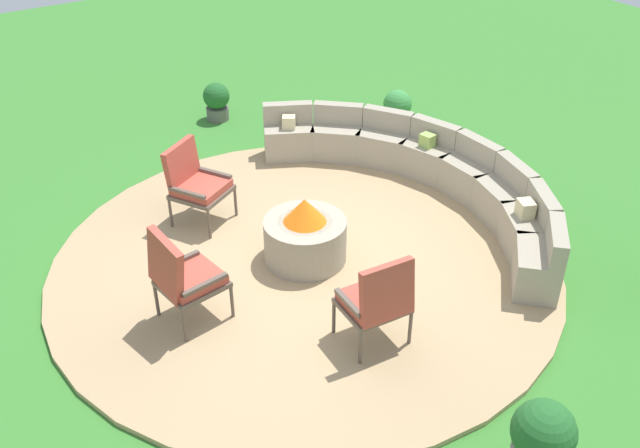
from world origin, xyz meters
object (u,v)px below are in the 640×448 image
Objects in this scene: curved_stone_bench at (427,175)px; potted_plant_0 at (217,100)px; fire_pit at (305,236)px; lounge_chair_front_right at (182,276)px; potted_plant_3 at (542,438)px; potted_plant_1 at (397,109)px; lounge_chair_back_left at (378,299)px; lounge_chair_front_left at (195,182)px.

curved_stone_bench is 3.91m from potted_plant_0.
fire_pit is 1.59m from lounge_chair_front_right.
potted_plant_3 is at bearing -7.46° from potted_plant_0.
potted_plant_1 is (1.88, 2.13, 0.01)m from potted_plant_0.
potted_plant_1 is at bearing 125.09° from fire_pit.
lounge_chair_front_right is 3.54m from potted_plant_3.
fire_pit is at bearing 90.60° from lounge_chair_front_right.
potted_plant_3 is (3.70, -2.07, 0.02)m from curved_stone_bench.
potted_plant_3 reaches higher than potted_plant_0.
lounge_chair_back_left is (1.85, -2.24, 0.23)m from curved_stone_bench.
curved_stone_bench is 4.32× the size of lounge_chair_front_right.
fire_pit reaches higher than potted_plant_0.
fire_pit is 1.30× the size of potted_plant_3.
fire_pit reaches higher than curved_stone_bench.
potted_plant_0 is 0.85× the size of potted_plant_3.
lounge_chair_front_left is 1.00× the size of lounge_chair_back_left.
curved_stone_bench is 2.92m from lounge_chair_back_left.
lounge_chair_front_left is 1.57× the size of potted_plant_1.
potted_plant_1 is (-1.87, 1.04, -0.03)m from curved_stone_bench.
potted_plant_1 is (-0.74, 3.73, -0.25)m from lounge_chair_front_left.
lounge_chair_back_left is at bearing 38.20° from lounge_chair_front_right.
lounge_chair_front_left is at bearing -78.71° from potted_plant_1.
potted_plant_3 is (5.57, -3.11, 0.05)m from potted_plant_1.
lounge_chair_front_right is 1.10× the size of lounge_chair_back_left.
fire_pit is at bearing -54.91° from potted_plant_1.
lounge_chair_front_right is 5.23m from potted_plant_1.
curved_stone_bench is at bearing 90.64° from lounge_chair_front_right.
fire_pit is at bearing 87.62° from lounge_chair_back_left.
lounge_chair_front_left is at bearing -31.35° from potted_plant_0.
lounge_chair_back_left is (1.55, -0.19, 0.23)m from fire_pit.
lounge_chair_back_left is (1.32, 1.36, -0.01)m from lounge_chair_front_right.
curved_stone_bench is 4.77× the size of lounge_chair_back_left.
fire_pit is 1.53× the size of potted_plant_0.
lounge_chair_front_right is at bearing 140.60° from lounge_chair_back_left.
lounge_chair_front_right is at bearing -81.79° from fire_pit.
lounge_chair_front_left is 1.89m from lounge_chair_front_right.
lounge_chair_front_left is at bearing 143.35° from lounge_chair_front_right.
lounge_chair_back_left is at bearing -7.17° from fire_pit.
potted_plant_0 is (-3.75, -1.09, -0.04)m from curved_stone_bench.
potted_plant_3 reaches higher than potted_plant_1.
potted_plant_0 is (-4.05, 0.96, -0.04)m from fire_pit.
curved_stone_bench is 6.68× the size of potted_plant_3.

